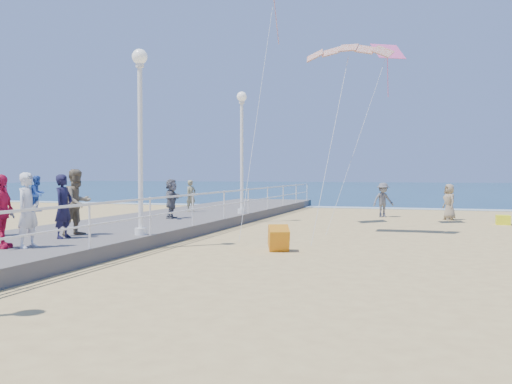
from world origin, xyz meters
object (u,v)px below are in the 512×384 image
(spectator_1, at_px, (77,202))
(spectator_5, at_px, (171,199))
(woman_holding_toddler, at_px, (28,210))
(box_kite, at_px, (279,241))
(lamp_post_far, at_px, (242,139))
(beach_walker_a, at_px, (383,200))
(beach_walker_c, at_px, (449,202))
(lamp_post_mid, at_px, (140,121))
(spectator_3, at_px, (1,211))
(spectator_0, at_px, (64,206))
(toddler_held, at_px, (38,194))
(beach_chair_left, at_px, (503,220))
(spectator_6, at_px, (191,196))

(spectator_1, distance_m, spectator_5, 6.20)
(woman_holding_toddler, height_order, spectator_5, woman_holding_toddler)
(spectator_1, xyz_separation_m, box_kite, (5.61, 1.31, -1.05))
(lamp_post_far, distance_m, spectator_5, 4.58)
(beach_walker_a, xyz_separation_m, beach_walker_c, (3.06, -0.80, -0.01))
(lamp_post_mid, height_order, beach_walker_a, lamp_post_mid)
(woman_holding_toddler, relative_size, spectator_3, 1.02)
(spectator_3, bearing_deg, lamp_post_far, -20.54)
(lamp_post_mid, relative_size, spectator_0, 3.04)
(toddler_held, distance_m, box_kite, 6.41)
(spectator_3, xyz_separation_m, beach_walker_c, (10.45, 16.69, -0.45))
(lamp_post_far, height_order, beach_walker_a, lamp_post_far)
(toddler_held, relative_size, spectator_5, 0.56)
(lamp_post_far, height_order, beach_chair_left, lamp_post_far)
(lamp_post_mid, distance_m, spectator_5, 6.32)
(spectator_6, distance_m, box_kite, 10.91)
(spectator_6, height_order, box_kite, spectator_6)
(toddler_held, relative_size, beach_walker_a, 0.52)
(spectator_1, height_order, beach_chair_left, spectator_1)
(lamp_post_far, relative_size, beach_walker_c, 3.19)
(beach_chair_left, bearing_deg, beach_walker_c, 139.00)
(lamp_post_far, xyz_separation_m, woman_holding_toddler, (-1.19, -12.29, -2.36))
(spectator_5, bearing_deg, toddler_held, 178.99)
(spectator_5, bearing_deg, box_kite, -136.36)
(toddler_held, height_order, spectator_5, toddler_held)
(toddler_held, bearing_deg, spectator_5, 7.61)
(spectator_0, bearing_deg, beach_chair_left, -46.21)
(woman_holding_toddler, relative_size, spectator_6, 1.25)
(woman_holding_toddler, height_order, spectator_3, woman_holding_toddler)
(spectator_6, relative_size, beach_walker_a, 0.85)
(spectator_0, xyz_separation_m, box_kite, (5.53, 2.04, -0.98))
(spectator_3, bearing_deg, woman_holding_toddler, -73.50)
(lamp_post_mid, xyz_separation_m, lamp_post_far, (0.00, 9.00, 0.00))
(spectator_0, bearing_deg, spectator_6, 3.55)
(beach_walker_a, height_order, beach_chair_left, beach_walker_a)
(spectator_0, distance_m, box_kite, 5.98)
(toddler_held, distance_m, beach_walker_a, 18.33)
(beach_chair_left, bearing_deg, toddler_held, -129.45)
(spectator_3, bearing_deg, box_kite, -65.75)
(spectator_5, height_order, beach_walker_c, spectator_5)
(spectator_1, bearing_deg, woman_holding_toddler, -154.96)
(toddler_held, distance_m, spectator_6, 12.63)
(lamp_post_far, height_order, spectator_3, lamp_post_far)
(toddler_held, xyz_separation_m, spectator_3, (-0.69, -0.45, -0.41))
(box_kite, bearing_deg, spectator_3, -164.79)
(toddler_held, bearing_deg, beach_walker_a, -18.34)
(spectator_0, height_order, spectator_1, spectator_1)
(beach_walker_a, bearing_deg, woman_holding_toddler, -147.05)
(spectator_0, relative_size, beach_walker_a, 1.03)
(spectator_6, xyz_separation_m, beach_walker_a, (8.25, 4.53, -0.28))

